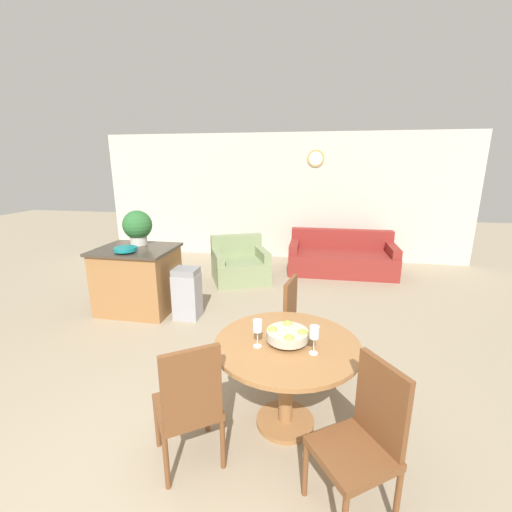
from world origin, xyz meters
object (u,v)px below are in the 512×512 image
object	(u,v)px
dining_chair_far_side	(300,323)
kitchen_island	(138,279)
wine_glass_left	(257,327)
teal_bowl	(125,249)
couch	(341,258)
trash_bin	(187,293)
potted_plant	(138,226)
armchair	(240,266)
wine_glass_right	(314,333)
fruit_bowl	(287,335)
dining_table	(287,362)
dining_chair_near_right	(364,435)
dining_chair_near_left	(189,402)

from	to	relation	value
dining_chair_far_side	kitchen_island	bearing A→B (deg)	-104.75
wine_glass_left	kitchen_island	xyz separation A→B (m)	(-2.11, 2.00, -0.44)
teal_bowl	couch	xyz separation A→B (m)	(2.98, 2.64, -0.69)
kitchen_island	trash_bin	size ratio (longest dim) A/B	1.49
potted_plant	armchair	bearing A→B (deg)	47.91
teal_bowl	wine_glass_left	bearing A→B (deg)	-39.68
potted_plant	trash_bin	size ratio (longest dim) A/B	0.70
wine_glass_left	wine_glass_right	bearing A→B (deg)	-3.23
potted_plant	trash_bin	world-z (taller)	potted_plant
fruit_bowl	wine_glass_left	bearing A→B (deg)	-155.64
wine_glass_left	couch	distance (m)	4.52
dining_table	armchair	xyz separation A→B (m)	(-1.19, 3.43, -0.30)
dining_chair_near_right	teal_bowl	size ratio (longest dim) A/B	3.23
dining_chair_near_left	couch	distance (m)	4.98
armchair	wine_glass_left	bearing A→B (deg)	-99.61
dining_chair_near_left	wine_glass_right	xyz separation A→B (m)	(0.81, 0.40, 0.38)
dining_chair_far_side	trash_bin	xyz separation A→B (m)	(-1.59, 0.96, -0.17)
wine_glass_left	potted_plant	size ratio (longest dim) A/B	0.43
fruit_bowl	armchair	size ratio (longest dim) A/B	0.26
dining_chair_near_left	armchair	bearing A→B (deg)	63.48
trash_bin	dining_table	bearing A→B (deg)	-48.95
teal_bowl	trash_bin	bearing A→B (deg)	8.17
dining_chair_far_side	wine_glass_left	bearing A→B (deg)	-6.93
teal_bowl	wine_glass_right	bearing A→B (deg)	-35.06
wine_glass_right	couch	world-z (taller)	wine_glass_right
dining_chair_far_side	teal_bowl	size ratio (longest dim) A/B	3.23
wine_glass_right	couch	distance (m)	4.48
fruit_bowl	couch	world-z (taller)	fruit_bowl
wine_glass_right	trash_bin	xyz separation A→B (m)	(-1.73, 1.88, -0.55)
wine_glass_left	dining_chair_near_right	bearing A→B (deg)	-34.60
dining_table	fruit_bowl	bearing A→B (deg)	-43.83
dining_table	wine_glass_right	size ratio (longest dim) A/B	5.22
teal_bowl	dining_chair_near_right	bearing A→B (deg)	-38.43
dining_chair_far_side	armchair	bearing A→B (deg)	-144.52
teal_bowl	couch	distance (m)	4.04
fruit_bowl	wine_glass_right	world-z (taller)	wine_glass_right
dining_table	kitchen_island	bearing A→B (deg)	140.72
dining_chair_far_side	trash_bin	world-z (taller)	dining_chair_far_side
dining_chair_near_left	teal_bowl	distance (m)	2.80
kitchen_island	armchair	size ratio (longest dim) A/B	0.87
fruit_bowl	wine_glass_right	size ratio (longest dim) A/B	1.49
teal_bowl	trash_bin	world-z (taller)	teal_bowl
dining_table	teal_bowl	size ratio (longest dim) A/B	3.74
dining_chair_near_right	dining_chair_far_side	world-z (taller)	same
wine_glass_right	potted_plant	xyz separation A→B (m)	(-2.58, 2.23, 0.29)
trash_bin	armchair	size ratio (longest dim) A/B	0.59
teal_bowl	armchair	xyz separation A→B (m)	(1.13, 1.78, -0.70)
dining_table	potted_plant	world-z (taller)	potted_plant
dining_chair_near_right	trash_bin	world-z (taller)	dining_chair_near_right
fruit_bowl	potted_plant	world-z (taller)	potted_plant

